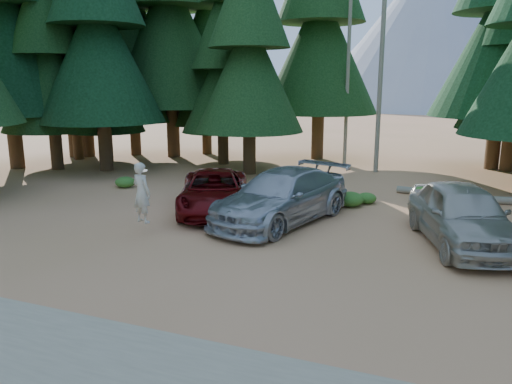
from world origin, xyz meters
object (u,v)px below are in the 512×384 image
(red_pickup, at_px, (214,191))
(frisbee_player, at_px, (142,193))
(silver_minivan_center, at_px, (281,196))
(log_right, at_px, (483,200))
(log_mid, at_px, (440,194))
(silver_minivan_right, at_px, (462,215))
(log_left, at_px, (249,191))

(red_pickup, height_order, frisbee_player, frisbee_player)
(silver_minivan_center, relative_size, log_right, 1.27)
(log_mid, distance_m, log_right, 1.68)
(frisbee_player, bearing_deg, log_mid, -119.04)
(red_pickup, distance_m, silver_minivan_right, 8.61)
(red_pickup, distance_m, log_mid, 9.56)
(silver_minivan_right, bearing_deg, log_right, 62.87)
(red_pickup, xyz_separation_m, silver_minivan_right, (8.56, -0.86, 0.17))
(silver_minivan_right, distance_m, log_right, 6.00)
(log_mid, relative_size, log_right, 0.75)
(frisbee_player, xyz_separation_m, log_left, (0.98, 6.48, -1.20))
(red_pickup, bearing_deg, silver_minivan_center, -33.11)
(red_pickup, relative_size, log_right, 1.11)
(frisbee_player, height_order, log_mid, frisbee_player)
(silver_minivan_center, relative_size, log_left, 1.37)
(frisbee_player, distance_m, log_left, 6.66)
(silver_minivan_right, bearing_deg, frisbee_player, 176.54)
(red_pickup, bearing_deg, log_right, 3.79)
(red_pickup, height_order, silver_minivan_right, silver_minivan_right)
(log_right, bearing_deg, red_pickup, -161.02)
(red_pickup, xyz_separation_m, silver_minivan_center, (2.79, -0.44, 0.14))
(log_left, bearing_deg, silver_minivan_right, -26.45)
(silver_minivan_right, xyz_separation_m, log_left, (-8.44, 3.93, -0.76))
(silver_minivan_center, height_order, log_right, silver_minivan_center)
(red_pickup, distance_m, log_left, 3.13)
(silver_minivan_right, xyz_separation_m, log_right, (0.88, 5.88, -0.77))
(silver_minivan_center, bearing_deg, silver_minivan_right, 11.82)
(red_pickup, xyz_separation_m, log_left, (0.12, 3.07, -0.59))
(log_left, relative_size, log_right, 0.92)
(silver_minivan_center, xyz_separation_m, log_mid, (5.04, 5.90, -0.75))
(silver_minivan_right, distance_m, frisbee_player, 9.76)
(log_right, bearing_deg, log_left, -177.18)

